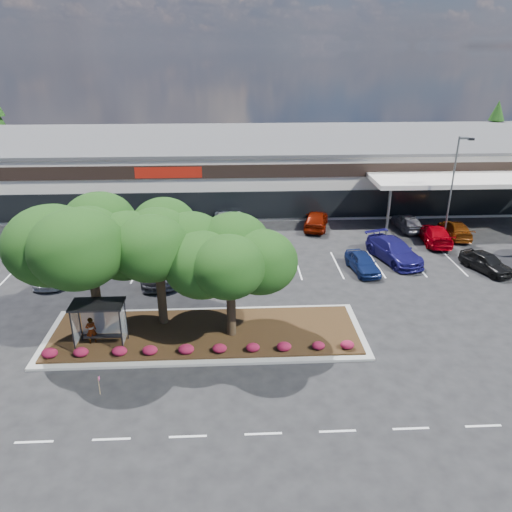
{
  "coord_description": "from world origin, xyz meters",
  "views": [
    {
      "loc": [
        -0.34,
        -20.59,
        15.24
      ],
      "look_at": [
        1.16,
        9.38,
        2.6
      ],
      "focal_mm": 35.0,
      "sensor_mm": 36.0,
      "label": 1
    }
  ],
  "objects_px": {
    "light_pole": "(451,197)",
    "car_1": "(112,252)",
    "survey_stake": "(99,383)",
    "car_0": "(55,270)"
  },
  "relations": [
    {
      "from": "light_pole",
      "to": "car_1",
      "type": "distance_m",
      "value": 27.5
    },
    {
      "from": "survey_stake",
      "to": "light_pole",
      "type": "bearing_deg",
      "value": 37.99
    },
    {
      "from": "light_pole",
      "to": "survey_stake",
      "type": "xyz_separation_m",
      "value": [
        -24.38,
        -19.04,
        -3.2
      ]
    },
    {
      "from": "car_1",
      "to": "survey_stake",
      "type": "bearing_deg",
      "value": -82.84
    },
    {
      "from": "car_1",
      "to": "light_pole",
      "type": "bearing_deg",
      "value": 3.63
    },
    {
      "from": "light_pole",
      "to": "car_1",
      "type": "xyz_separation_m",
      "value": [
        -27.17,
        -3.02,
        -3.06
      ]
    },
    {
      "from": "car_0",
      "to": "car_1",
      "type": "xyz_separation_m",
      "value": [
        3.36,
        2.92,
        0.09
      ]
    },
    {
      "from": "light_pole",
      "to": "survey_stake",
      "type": "height_order",
      "value": "light_pole"
    },
    {
      "from": "car_0",
      "to": "car_1",
      "type": "relative_size",
      "value": 0.85
    },
    {
      "from": "light_pole",
      "to": "car_1",
      "type": "relative_size",
      "value": 1.55
    }
  ]
}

